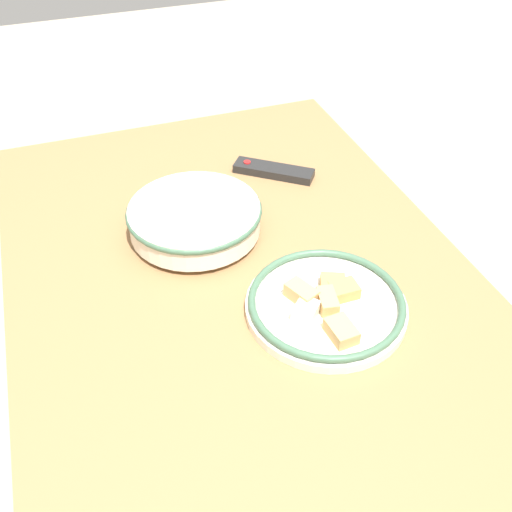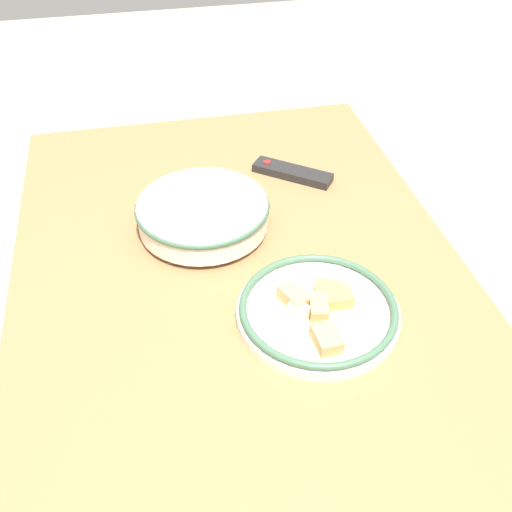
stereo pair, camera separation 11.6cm
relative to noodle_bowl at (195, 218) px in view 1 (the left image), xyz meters
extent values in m
plane|color=#B7A88E|center=(0.24, 0.05, -0.79)|extent=(8.00, 8.00, 0.00)
cube|color=olive|center=(0.24, 0.05, -0.06)|extent=(1.48, 0.88, 0.04)
cylinder|color=olive|center=(-0.43, -0.32, -0.44)|extent=(0.06, 0.06, 0.71)
cylinder|color=olive|center=(-0.43, 0.42, -0.44)|extent=(0.06, 0.06, 0.71)
cylinder|color=silver|center=(0.00, 0.00, -0.03)|extent=(0.12, 0.12, 0.01)
cylinder|color=silver|center=(0.00, 0.00, 0.00)|extent=(0.27, 0.27, 0.06)
cylinder|color=#9E4C1E|center=(0.00, 0.00, 0.00)|extent=(0.24, 0.24, 0.05)
torus|color=#42664C|center=(0.00, 0.00, 0.02)|extent=(0.28, 0.28, 0.01)
cylinder|color=silver|center=(0.30, 0.16, -0.03)|extent=(0.29, 0.29, 0.02)
torus|color=#42664C|center=(0.30, 0.16, -0.02)|extent=(0.28, 0.28, 0.01)
cube|color=tan|center=(0.31, 0.16, -0.01)|extent=(0.06, 0.04, 0.03)
cube|color=silver|center=(0.31, 0.12, -0.01)|extent=(0.06, 0.06, 0.02)
cube|color=tan|center=(0.29, 0.20, -0.01)|extent=(0.04, 0.05, 0.02)
cube|color=tan|center=(0.27, 0.12, -0.01)|extent=(0.07, 0.05, 0.03)
cube|color=tan|center=(0.27, 0.19, -0.01)|extent=(0.07, 0.06, 0.02)
cube|color=tan|center=(0.38, 0.15, -0.01)|extent=(0.06, 0.05, 0.03)
cube|color=black|center=(-0.16, 0.24, -0.03)|extent=(0.16, 0.18, 0.02)
cylinder|color=red|center=(-0.20, 0.18, -0.02)|extent=(0.02, 0.02, 0.00)
camera|label=1|loc=(0.98, -0.21, 0.74)|focal=42.00mm
camera|label=2|loc=(1.01, -0.10, 0.74)|focal=42.00mm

